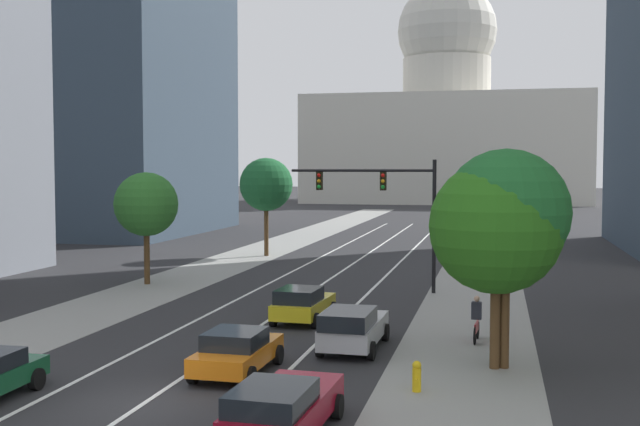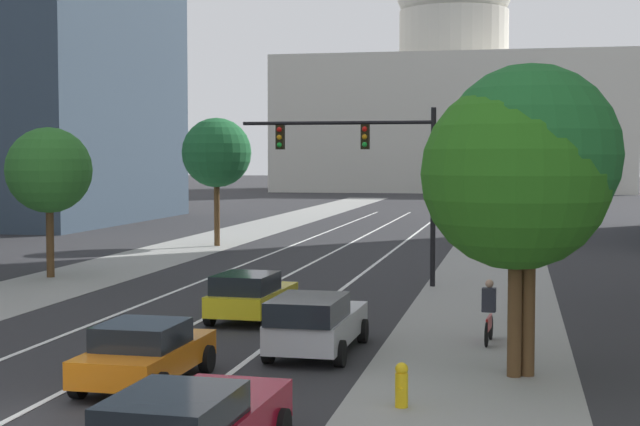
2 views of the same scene
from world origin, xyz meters
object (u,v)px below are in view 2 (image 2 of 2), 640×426
(car_silver, at_px, (315,322))
(fire_hydrant, at_px, (402,385))
(car_yellow, at_px, (251,295))
(street_tree_mid_left, at_px, (49,171))
(traffic_signal_mast, at_px, (372,159))
(car_crimson, at_px, (193,426))
(capitol_building, at_px, (453,93))
(street_tree_mid_right, at_px, (516,175))
(street_tree_far_right, at_px, (530,155))
(street_tree_near_left, at_px, (217,153))
(car_orange, at_px, (145,352))
(cyclist, at_px, (489,312))

(car_silver, relative_size, fire_hydrant, 5.06)
(car_yellow, bearing_deg, street_tree_mid_left, 54.97)
(car_silver, height_order, traffic_signal_mast, traffic_signal_mast)
(car_silver, distance_m, car_crimson, 9.26)
(car_silver, distance_m, street_tree_mid_left, 19.40)
(car_yellow, distance_m, car_crimson, 14.15)
(capitol_building, xyz_separation_m, street_tree_mid_right, (9.36, -122.41, -10.01))
(traffic_signal_mast, bearing_deg, street_tree_far_right, -68.56)
(traffic_signal_mast, bearing_deg, street_tree_mid_left, -178.43)
(car_yellow, height_order, street_tree_near_left, street_tree_near_left)
(street_tree_near_left, bearing_deg, street_tree_mid_right, -60.69)
(capitol_building, bearing_deg, street_tree_mid_left, -95.03)
(car_crimson, relative_size, street_tree_near_left, 0.65)
(fire_hydrant, xyz_separation_m, street_tree_mid_left, (-16.69, 17.60, 3.96))
(car_yellow, bearing_deg, car_orange, -177.55)
(car_orange, relative_size, fire_hydrant, 4.59)
(car_silver, bearing_deg, fire_hydrant, -148.39)
(street_tree_mid_right, relative_size, street_tree_mid_left, 1.08)
(car_yellow, relative_size, traffic_signal_mast, 0.54)
(car_orange, xyz_separation_m, cyclist, (7.20, 6.25, 0.12))
(capitol_building, height_order, street_tree_mid_right, capitol_building)
(car_crimson, relative_size, cyclist, 2.73)
(car_silver, distance_m, street_tree_near_left, 30.38)
(traffic_signal_mast, bearing_deg, car_yellow, -105.41)
(car_crimson, distance_m, street_tree_mid_left, 26.51)
(fire_hydrant, relative_size, street_tree_mid_right, 0.14)
(car_yellow, bearing_deg, capitol_building, 3.13)
(car_silver, relative_size, street_tree_mid_right, 0.68)
(fire_hydrant, height_order, street_tree_near_left, street_tree_near_left)
(cyclist, height_order, street_tree_mid_right, street_tree_mid_right)
(fire_hydrant, bearing_deg, car_yellow, 121.81)
(cyclist, xyz_separation_m, street_tree_mid_left, (-18.20, 10.62, 3.57))
(car_crimson, bearing_deg, fire_hydrant, -28.22)
(car_crimson, xyz_separation_m, street_tree_far_right, (5.20, 7.95, 4.23))
(street_tree_mid_left, bearing_deg, street_tree_mid_right, -37.41)
(car_yellow, bearing_deg, street_tree_near_left, 22.58)
(car_crimson, height_order, street_tree_far_right, street_tree_far_right)
(car_crimson, xyz_separation_m, traffic_signal_mast, (-0.55, 22.61, 4.12))
(street_tree_far_right, distance_m, street_tree_mid_left, 23.91)
(traffic_signal_mast, height_order, cyclist, traffic_signal_mast)
(traffic_signal_mast, relative_size, street_tree_far_right, 1.08)
(street_tree_far_right, height_order, street_tree_mid_left, street_tree_far_right)
(car_crimson, height_order, street_tree_mid_left, street_tree_mid_left)
(car_yellow, distance_m, cyclist, 7.54)
(car_orange, height_order, street_tree_mid_right, street_tree_mid_right)
(street_tree_near_left, bearing_deg, capitol_building, 85.67)
(car_crimson, bearing_deg, traffic_signal_mast, 3.58)
(fire_hydrant, distance_m, street_tree_near_left, 35.70)
(car_orange, bearing_deg, street_tree_mid_left, 34.15)
(car_yellow, xyz_separation_m, traffic_signal_mast, (2.42, 8.78, 4.12))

